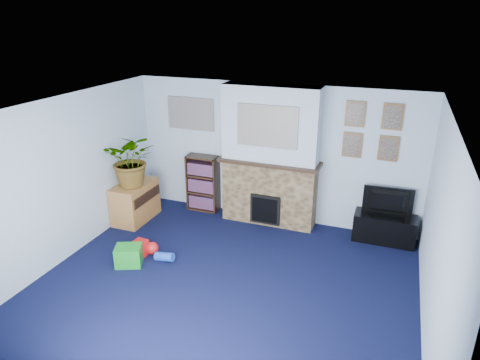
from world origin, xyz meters
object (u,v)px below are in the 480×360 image
at_px(television, 388,202).
at_px(bookshelf, 203,184).
at_px(tv_stand, 384,228).
at_px(sideboard, 135,201).

distance_m(television, bookshelf, 3.25).
bearing_deg(tv_stand, television, 90.00).
bearing_deg(sideboard, television, 10.24).
xyz_separation_m(tv_stand, television, (-0.00, 0.02, 0.45)).
height_order(bookshelf, sideboard, bookshelf).
xyz_separation_m(tv_stand, bookshelf, (-3.24, 0.08, 0.28)).
height_order(tv_stand, bookshelf, bookshelf).
height_order(television, sideboard, television).
bearing_deg(television, sideboard, 7.56).
bearing_deg(television, bookshelf, -3.67).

